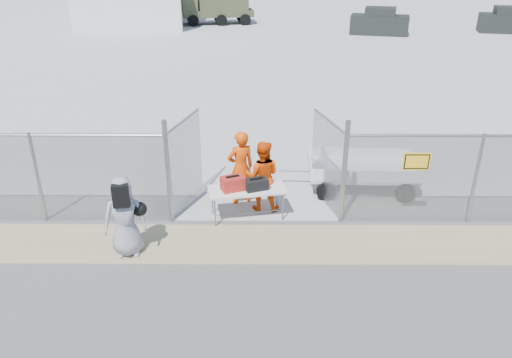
{
  "coord_description": "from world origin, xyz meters",
  "views": [
    {
      "loc": [
        0.06,
        -8.32,
        5.9
      ],
      "look_at": [
        0.0,
        2.0,
        1.1
      ],
      "focal_mm": 35.0,
      "sensor_mm": 36.0,
      "label": 1
    }
  ],
  "objects_px": {
    "folding_table": "(247,203)",
    "security_worker_left": "(241,168)",
    "utility_trailer": "(362,172)",
    "visitor": "(125,217)",
    "security_worker_right": "(262,176)"
  },
  "relations": [
    {
      "from": "folding_table",
      "to": "security_worker_left",
      "type": "bearing_deg",
      "value": 91.39
    },
    {
      "from": "folding_table",
      "to": "utility_trailer",
      "type": "distance_m",
      "value": 3.46
    },
    {
      "from": "folding_table",
      "to": "visitor",
      "type": "relative_size",
      "value": 1.02
    },
    {
      "from": "security_worker_left",
      "to": "utility_trailer",
      "type": "relative_size",
      "value": 0.52
    },
    {
      "from": "security_worker_left",
      "to": "visitor",
      "type": "bearing_deg",
      "value": 21.95
    },
    {
      "from": "visitor",
      "to": "security_worker_right",
      "type": "bearing_deg",
      "value": 25.34
    },
    {
      "from": "folding_table",
      "to": "security_worker_right",
      "type": "bearing_deg",
      "value": 39.96
    },
    {
      "from": "folding_table",
      "to": "visitor",
      "type": "bearing_deg",
      "value": -158.53
    },
    {
      "from": "folding_table",
      "to": "security_worker_right",
      "type": "distance_m",
      "value": 0.76
    },
    {
      "from": "folding_table",
      "to": "utility_trailer",
      "type": "bearing_deg",
      "value": 18.14
    },
    {
      "from": "security_worker_right",
      "to": "visitor",
      "type": "bearing_deg",
      "value": 40.72
    },
    {
      "from": "security_worker_left",
      "to": "utility_trailer",
      "type": "bearing_deg",
      "value": 171.36
    },
    {
      "from": "folding_table",
      "to": "security_worker_right",
      "type": "xyz_separation_m",
      "value": [
        0.36,
        0.44,
        0.5
      ]
    },
    {
      "from": "security_worker_left",
      "to": "security_worker_right",
      "type": "bearing_deg",
      "value": 121.9
    },
    {
      "from": "security_worker_left",
      "to": "utility_trailer",
      "type": "xyz_separation_m",
      "value": [
        3.21,
        0.87,
        -0.5
      ]
    }
  ]
}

